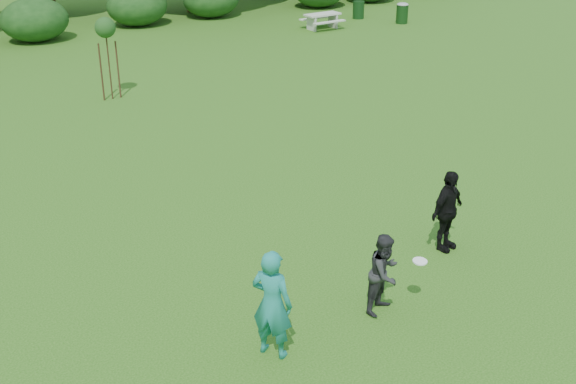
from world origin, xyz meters
The scene contains 9 objects.
ground centered at (0.00, 0.00, 0.00)m, with size 120.00×120.00×0.00m, color #19470C.
player_teal centered at (-2.48, -0.34, 0.99)m, with size 0.72×0.47×1.98m, color #1B7C74.
player_grey centered at (-0.07, -0.35, 0.78)m, with size 0.76×0.59×1.56m, color #272629.
player_black centered at (2.53, 0.73, 0.90)m, with size 1.06×0.44×1.80m, color black.
trash_can_near centered at (16.45, 21.50, 0.45)m, with size 0.60×0.60×0.90m, color #133515.
frisbee centered at (0.47, -0.67, 1.02)m, with size 0.27×0.27×0.04m.
sapling centered at (0.41, 14.95, 2.42)m, with size 0.70×0.70×2.85m.
picnic_table centered at (13.32, 20.38, 0.52)m, with size 1.80×1.48×0.76m.
trash_can_lidded centered at (17.56, 19.29, 0.54)m, with size 0.60×0.60×1.05m.
Camera 1 is at (-7.70, -8.87, 7.61)m, focal length 45.00 mm.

